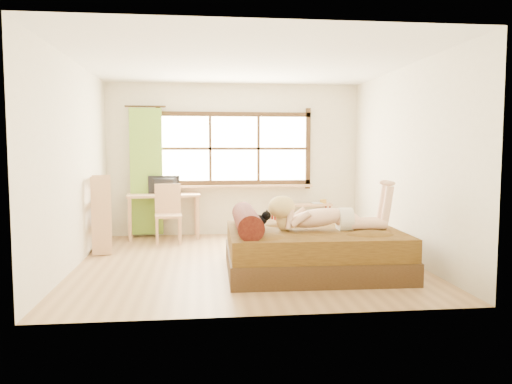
{
  "coord_description": "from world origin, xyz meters",
  "views": [
    {
      "loc": [
        -0.62,
        -6.73,
        1.55
      ],
      "look_at": [
        0.16,
        0.2,
        0.94
      ],
      "focal_mm": 35.0,
      "sensor_mm": 36.0,
      "label": 1
    }
  ],
  "objects": [
    {
      "name": "curtain",
      "position": [
        -1.55,
        2.13,
        1.15
      ],
      "size": [
        0.55,
        0.1,
        2.2
      ],
      "primitive_type": "cube",
      "color": "olive",
      "rests_on": "wall_back"
    },
    {
      "name": "cup",
      "position": [
        0.89,
        2.07,
        0.6
      ],
      "size": [
        0.13,
        0.13,
        0.09
      ],
      "primitive_type": "imported",
      "rotation": [
        0.0,
        0.0,
        0.08
      ],
      "color": "gray",
      "rests_on": "pipe_shelf"
    },
    {
      "name": "book",
      "position": [
        1.39,
        2.07,
        0.56
      ],
      "size": [
        0.19,
        0.25,
        0.02
      ],
      "primitive_type": "imported",
      "rotation": [
        0.0,
        0.0,
        0.08
      ],
      "color": "gray",
      "rests_on": "pipe_shelf"
    },
    {
      "name": "bookshelf",
      "position": [
        -2.08,
        0.84,
        0.58
      ],
      "size": [
        0.36,
        0.54,
        1.14
      ],
      "rotation": [
        0.0,
        0.0,
        0.17
      ],
      "color": "tan",
      "rests_on": "floor"
    },
    {
      "name": "chair",
      "position": [
        -1.15,
        1.59,
        0.54
      ],
      "size": [
        0.46,
        0.46,
        0.96
      ],
      "rotation": [
        0.0,
        0.0,
        0.08
      ],
      "color": "tan",
      "rests_on": "floor"
    },
    {
      "name": "kitten",
      "position": [
        0.07,
        -0.54,
        0.67
      ],
      "size": [
        0.33,
        0.14,
        0.26
      ],
      "primitive_type": null,
      "rotation": [
        0.0,
        0.0,
        -0.02
      ],
      "color": "black",
      "rests_on": "bed"
    },
    {
      "name": "woman",
      "position": [
        0.94,
        -0.69,
        0.86
      ],
      "size": [
        1.52,
        0.47,
        0.65
      ],
      "primitive_type": null,
      "rotation": [
        0.0,
        0.0,
        -0.02
      ],
      "color": "beige",
      "rests_on": "bed"
    },
    {
      "name": "floor",
      "position": [
        0.0,
        0.0,
        0.0
      ],
      "size": [
        4.5,
        4.5,
        0.0
      ],
      "primitive_type": "plane",
      "color": "#9E754C",
      "rests_on": "ground"
    },
    {
      "name": "pipe_shelf",
      "position": [
        1.2,
        2.07,
        0.41
      ],
      "size": [
        1.13,
        0.37,
        0.63
      ],
      "rotation": [
        0.0,
        0.0,
        0.08
      ],
      "color": "tan",
      "rests_on": "floor"
    },
    {
      "name": "ceiling",
      "position": [
        0.0,
        0.0,
        2.7
      ],
      "size": [
        4.5,
        4.5,
        0.0
      ],
      "primitive_type": "plane",
      "rotation": [
        3.14,
        0.0,
        0.0
      ],
      "color": "white",
      "rests_on": "wall_back"
    },
    {
      "name": "wall_back",
      "position": [
        0.0,
        2.25,
        1.35
      ],
      "size": [
        4.5,
        0.0,
        4.5
      ],
      "primitive_type": "plane",
      "rotation": [
        1.57,
        0.0,
        0.0
      ],
      "color": "silver",
      "rests_on": "floor"
    },
    {
      "name": "window",
      "position": [
        0.0,
        2.22,
        1.51
      ],
      "size": [
        2.8,
        0.16,
        1.46
      ],
      "color": "#FFEDBF",
      "rests_on": "wall_back"
    },
    {
      "name": "wall_front",
      "position": [
        0.0,
        -2.25,
        1.35
      ],
      "size": [
        4.5,
        0.0,
        4.5
      ],
      "primitive_type": "plane",
      "rotation": [
        -1.57,
        0.0,
        0.0
      ],
      "color": "silver",
      "rests_on": "floor"
    },
    {
      "name": "wall_left",
      "position": [
        -2.25,
        0.0,
        1.35
      ],
      "size": [
        0.0,
        4.5,
        4.5
      ],
      "primitive_type": "plane",
      "rotation": [
        1.57,
        0.0,
        1.57
      ],
      "color": "silver",
      "rests_on": "floor"
    },
    {
      "name": "monitor",
      "position": [
        -1.24,
        2.0,
        0.92
      ],
      "size": [
        0.54,
        0.11,
        0.31
      ],
      "primitive_type": "imported",
      "rotation": [
        0.0,
        0.0,
        3.22
      ],
      "color": "black",
      "rests_on": "desk"
    },
    {
      "name": "bed",
      "position": [
        0.74,
        -0.64,
        0.29
      ],
      "size": [
        2.19,
        1.77,
        0.82
      ],
      "rotation": [
        0.0,
        0.0,
        -0.02
      ],
      "color": "black",
      "rests_on": "floor"
    },
    {
      "name": "desk",
      "position": [
        -1.24,
        1.95,
        0.67
      ],
      "size": [
        1.27,
        0.66,
        0.77
      ],
      "rotation": [
        0.0,
        0.0,
        0.08
      ],
      "color": "tan",
      "rests_on": "floor"
    },
    {
      "name": "wall_right",
      "position": [
        2.25,
        0.0,
        1.35
      ],
      "size": [
        0.0,
        4.5,
        4.5
      ],
      "primitive_type": "plane",
      "rotation": [
        1.57,
        0.0,
        -1.57
      ],
      "color": "silver",
      "rests_on": "floor"
    }
  ]
}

